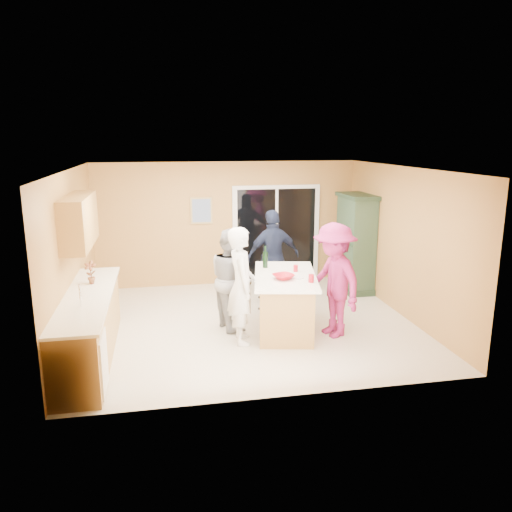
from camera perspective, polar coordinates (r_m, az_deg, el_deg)
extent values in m
plane|color=beige|center=(8.54, -0.87, -7.72)|extent=(5.50, 5.50, 0.00)
cube|color=white|center=(7.99, -0.94, 9.96)|extent=(5.50, 5.00, 0.10)
cube|color=tan|center=(10.59, -3.26, 3.70)|extent=(5.50, 0.10, 2.60)
cube|color=tan|center=(5.80, 3.41, -4.45)|extent=(5.50, 0.10, 2.60)
cube|color=tan|center=(8.17, -20.27, -0.02)|extent=(0.10, 5.00, 2.60)
cube|color=tan|center=(9.05, 16.52, 1.50)|extent=(0.10, 5.00, 2.60)
cube|color=#B68946|center=(7.51, -18.54, -7.82)|extent=(0.60, 3.00, 0.90)
cube|color=white|center=(6.52, -19.65, -11.67)|extent=(0.62, 0.60, 0.72)
cube|color=white|center=(7.35, -18.69, -4.39)|extent=(0.65, 3.05, 0.04)
cylinder|color=silver|center=(6.83, -19.46, -4.29)|extent=(0.02, 0.02, 0.30)
cube|color=#B68946|center=(7.84, -19.57, 3.79)|extent=(0.35, 1.60, 0.75)
cube|color=silver|center=(10.80, 2.32, 2.54)|extent=(1.90, 0.05, 2.10)
cube|color=black|center=(10.78, 2.34, 2.53)|extent=(1.70, 0.03, 1.94)
cube|color=silver|center=(10.78, 2.34, 2.52)|extent=(0.06, 0.04, 1.94)
cube|color=silver|center=(10.81, 3.13, 2.28)|extent=(0.02, 0.03, 0.12)
cube|color=tan|center=(10.47, -6.26, 5.19)|extent=(0.46, 0.03, 0.56)
cube|color=#445A8E|center=(10.46, -6.25, 5.18)|extent=(0.38, 0.02, 0.48)
cube|color=#B68946|center=(8.14, 3.31, -5.48)|extent=(1.11, 1.70, 0.89)
cube|color=white|center=(8.00, 3.36, -2.31)|extent=(1.30, 1.93, 0.04)
cube|color=black|center=(8.28, 3.28, -8.07)|extent=(1.01, 1.61, 0.10)
cube|color=#213624|center=(10.57, 11.09, -3.46)|extent=(0.55, 1.04, 0.12)
cube|color=#304834|center=(10.35, 11.32, 1.43)|extent=(0.49, 0.98, 1.85)
cube|color=#213624|center=(10.20, 11.57, 6.73)|extent=(0.57, 1.08, 0.08)
imported|color=white|center=(7.54, -1.67, -3.41)|extent=(0.45, 0.67, 1.80)
imported|color=#9C9C9E|center=(8.17, -2.85, -2.62)|extent=(0.80, 0.93, 1.65)
imported|color=#1A2439|center=(9.37, 1.97, -0.12)|extent=(1.10, 0.59, 1.78)
imported|color=#921F65|center=(7.89, 8.89, -2.75)|extent=(0.97, 1.31, 1.81)
imported|color=#AD131F|center=(7.76, 3.15, -2.37)|extent=(0.40, 0.40, 0.08)
imported|color=red|center=(7.84, -18.38, -1.79)|extent=(0.21, 0.16, 0.35)
cylinder|color=#AD131F|center=(8.20, 4.55, -1.41)|extent=(0.08, 0.08, 0.11)
cylinder|color=#AD131F|center=(7.62, 6.32, -2.55)|extent=(0.10, 0.10, 0.12)
cylinder|color=black|center=(8.40, 1.06, -0.43)|extent=(0.09, 0.09, 0.27)
cylinder|color=black|center=(8.36, 1.07, 0.81)|extent=(0.03, 0.03, 0.10)
cylinder|color=silver|center=(7.83, 4.62, -2.48)|extent=(0.26, 0.26, 0.02)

